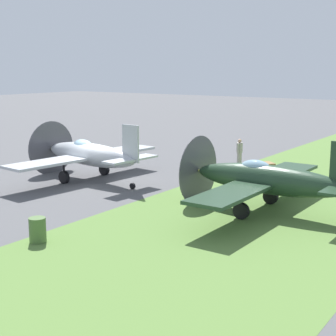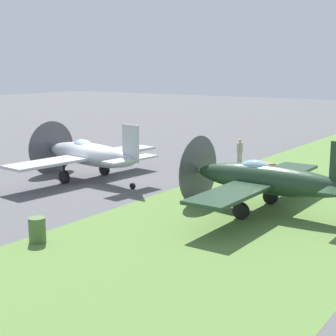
# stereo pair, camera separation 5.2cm
# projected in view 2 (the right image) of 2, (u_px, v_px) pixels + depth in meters

# --- Properties ---
(ground_plane) EXTENTS (160.00, 160.00, 0.00)m
(ground_plane) POSITION_uv_depth(u_px,v_px,m) (96.00, 182.00, 27.92)
(ground_plane) COLOR #515154
(grass_verge) EXTENTS (120.00, 11.00, 0.01)m
(grass_verge) POSITION_uv_depth(u_px,v_px,m) (264.00, 210.00, 22.37)
(grass_verge) COLOR #567A38
(grass_verge) RESTS_ON ground
(airplane_lead) EXTENTS (9.67, 7.66, 3.43)m
(airplane_lead) POSITION_uv_depth(u_px,v_px,m) (89.00, 154.00, 28.09)
(airplane_lead) COLOR #B2B7BC
(airplane_lead) RESTS_ON ground
(airplane_wingman) EXTENTS (9.62, 7.66, 3.45)m
(airplane_wingman) POSITION_uv_depth(u_px,v_px,m) (265.00, 179.00, 21.74)
(airplane_wingman) COLOR #233D28
(airplane_wingman) RESTS_ON ground
(ground_crew_chief) EXTENTS (0.63, 0.38, 1.73)m
(ground_crew_chief) POSITION_uv_depth(u_px,v_px,m) (240.00, 152.00, 32.13)
(ground_crew_chief) COLOR #9E998E
(ground_crew_chief) RESTS_ON ground
(fuel_drum) EXTENTS (0.60, 0.60, 0.90)m
(fuel_drum) POSITION_uv_depth(u_px,v_px,m) (37.00, 230.00, 18.16)
(fuel_drum) COLOR #476633
(fuel_drum) RESTS_ON ground
(supply_crate) EXTENTS (1.27, 1.27, 0.64)m
(supply_crate) POSITION_uv_depth(u_px,v_px,m) (265.00, 168.00, 30.07)
(supply_crate) COLOR olive
(supply_crate) RESTS_ON ground
(runway_marker_cone) EXTENTS (0.36, 0.36, 0.44)m
(runway_marker_cone) POSITION_uv_depth(u_px,v_px,m) (230.00, 170.00, 30.12)
(runway_marker_cone) COLOR orange
(runway_marker_cone) RESTS_ON ground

